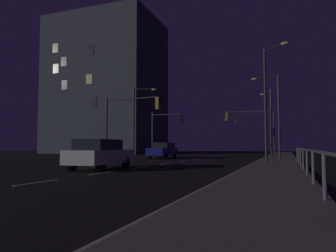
{
  "coord_description": "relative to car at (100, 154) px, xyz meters",
  "views": [
    {
      "loc": [
        7.81,
        -3.39,
        1.22
      ],
      "look_at": [
        -0.69,
        19.23,
        2.76
      ],
      "focal_mm": 33.68,
      "sensor_mm": 36.0,
      "label": 1
    }
  ],
  "objects": [
    {
      "name": "car",
      "position": [
        0.0,
        0.0,
        0.0
      ],
      "size": [
        2.07,
        4.5,
        1.57
      ],
      "color": "silver",
      "rests_on": "ground"
    },
    {
      "name": "street_lamp_far_end",
      "position": [
        7.48,
        22.15,
        3.77
      ],
      "size": [
        1.33,
        2.16,
        7.34
      ],
      "color": "#4C4C51",
      "rests_on": "sidewalk_right"
    },
    {
      "name": "lane_edge_line",
      "position": [
        6.91,
        11.63,
        -0.82
      ],
      "size": [
        0.14,
        53.0,
        0.01
      ],
      "color": "silver",
      "rests_on": "ground"
    },
    {
      "name": "sidewalk_right",
      "position": [
        8.59,
        6.63,
        -0.75
      ],
      "size": [
        2.86,
        77.0,
        0.14
      ],
      "primitive_type": "cube",
      "color": "gray",
      "rests_on": "ground"
    },
    {
      "name": "building_distant",
      "position": [
        -19.73,
        32.48,
        10.62
      ],
      "size": [
        17.77,
        13.04,
        22.87
      ],
      "color": "#3D424C",
      "rests_on": "ground"
    },
    {
      "name": "traffic_light_near_left",
      "position": [
        5.48,
        20.38,
        2.93
      ],
      "size": [
        4.89,
        0.84,
        5.05
      ],
      "color": "#2D3033",
      "rests_on": "sidewalk_right"
    },
    {
      "name": "street_lamp_median",
      "position": [
        8.1,
        8.3,
        4.08
      ],
      "size": [
        1.75,
        1.84,
        7.93
      ],
      "color": "#2D3033",
      "rests_on": "sidewalk_right"
    },
    {
      "name": "car_oncoming",
      "position": [
        -2.33,
        14.86,
        0.0
      ],
      "size": [
        1.97,
        4.46,
        1.57
      ],
      "color": "navy",
      "rests_on": "ground"
    },
    {
      "name": "lane_markings_center",
      "position": [
        1.36,
        10.13,
        -0.82
      ],
      "size": [
        0.14,
        50.0,
        0.01
      ],
      "color": "silver",
      "rests_on": "ground"
    },
    {
      "name": "traffic_light_far_center",
      "position": [
        5.76,
        25.12,
        3.03
      ],
      "size": [
        4.68,
        0.36,
        5.2
      ],
      "color": "#2D3033",
      "rests_on": "sidewalk_right"
    },
    {
      "name": "street_lamp_corner",
      "position": [
        8.23,
        14.44,
        3.72
      ],
      "size": [
        2.35,
        0.46,
        7.27
      ],
      "color": "#38383D",
      "rests_on": "sidewalk_right"
    },
    {
      "name": "traffic_light_far_right",
      "position": [
        -3.2,
        17.99,
        2.65
      ],
      "size": [
        3.5,
        0.69,
        4.93
      ],
      "color": "#4C4C51",
      "rests_on": "ground"
    },
    {
      "name": "street_lamp_mid_block",
      "position": [
        -4.81,
        14.22,
        3.52
      ],
      "size": [
        2.38,
        0.78,
        7.15
      ],
      "color": "#38383D",
      "rests_on": "ground"
    },
    {
      "name": "traffic_light_overhead_east",
      "position": [
        -2.85,
        8.72,
        3.02
      ],
      "size": [
        5.18,
        0.6,
        5.35
      ],
      "color": "#2D3033",
      "rests_on": "ground"
    },
    {
      "name": "ground_plane",
      "position": [
        1.36,
        6.63,
        -0.82
      ],
      "size": [
        112.0,
        112.0,
        0.0
      ],
      "primitive_type": "plane",
      "color": "black",
      "rests_on": "ground"
    },
    {
      "name": "barrier_fence",
      "position": [
        9.87,
        -1.46,
        0.05
      ],
      "size": [
        0.09,
        22.91,
        0.98
      ],
      "color": "#59595E",
      "rests_on": "sidewalk_right"
    }
  ]
}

